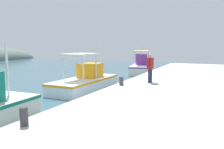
{
  "coord_description": "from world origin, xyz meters",
  "views": [
    {
      "loc": [
        -10.02,
        -5.07,
        2.95
      ],
      "look_at": [
        2.65,
        0.79,
        1.15
      ],
      "focal_mm": 36.73,
      "sensor_mm": 36.0,
      "label": 1
    }
  ],
  "objects_px": {
    "mooring_bollard_nearest": "(24,117)",
    "mooring_bollard_second": "(121,81)",
    "fishing_boat_third": "(142,67)",
    "fisherman_standing": "(150,67)",
    "fishing_boat_second": "(86,81)"
  },
  "relations": [
    {
      "from": "mooring_bollard_nearest",
      "to": "fishing_boat_second",
      "type": "bearing_deg",
      "value": 20.98
    },
    {
      "from": "mooring_bollard_nearest",
      "to": "mooring_bollard_second",
      "type": "relative_size",
      "value": 1.09
    },
    {
      "from": "fisherman_standing",
      "to": "mooring_bollard_nearest",
      "type": "xyz_separation_m",
      "value": [
        -8.34,
        1.14,
        -0.67
      ]
    },
    {
      "from": "fishing_boat_third",
      "to": "mooring_bollard_second",
      "type": "distance_m",
      "value": 11.88
    },
    {
      "from": "fishing_boat_third",
      "to": "mooring_bollard_second",
      "type": "height_order",
      "value": "fishing_boat_third"
    },
    {
      "from": "mooring_bollard_nearest",
      "to": "mooring_bollard_second",
      "type": "height_order",
      "value": "mooring_bollard_nearest"
    },
    {
      "from": "mooring_bollard_second",
      "to": "mooring_bollard_nearest",
      "type": "bearing_deg",
      "value": 180.0
    },
    {
      "from": "fishing_boat_second",
      "to": "mooring_bollard_nearest",
      "type": "height_order",
      "value": "fishing_boat_second"
    },
    {
      "from": "fishing_boat_second",
      "to": "mooring_bollard_second",
      "type": "bearing_deg",
      "value": -116.69
    },
    {
      "from": "mooring_bollard_nearest",
      "to": "mooring_bollard_second",
      "type": "bearing_deg",
      "value": 0.0
    },
    {
      "from": "fishing_boat_third",
      "to": "fisherman_standing",
      "type": "bearing_deg",
      "value": -160.01
    },
    {
      "from": "mooring_bollard_second",
      "to": "fishing_boat_third",
      "type": "bearing_deg",
      "value": 12.26
    },
    {
      "from": "fisherman_standing",
      "to": "mooring_bollard_second",
      "type": "distance_m",
      "value": 2.04
    },
    {
      "from": "mooring_bollard_nearest",
      "to": "mooring_bollard_second",
      "type": "xyz_separation_m",
      "value": [
        6.8,
        0.0,
        -0.02
      ]
    },
    {
      "from": "fishing_boat_second",
      "to": "mooring_bollard_second",
      "type": "relative_size",
      "value": 12.41
    }
  ]
}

